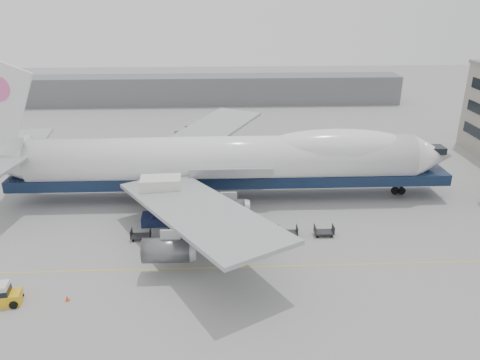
{
  "coord_description": "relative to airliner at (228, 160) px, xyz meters",
  "views": [
    {
      "loc": [
        -0.33,
        -48.26,
        27.51
      ],
      "look_at": [
        2.03,
        6.0,
        5.08
      ],
      "focal_mm": 35.0,
      "sensor_mm": 36.0,
      "label": 1
    }
  ],
  "objects": [
    {
      "name": "dolly_0",
      "position": [
        -10.53,
        -11.53,
        -5.09
      ],
      "size": [
        2.3,
        1.35,
        1.3
      ],
      "color": "#2D2D30",
      "rests_on": "ground"
    },
    {
      "name": "airliner",
      "position": [
        0.0,
        0.0,
        0.0
      ],
      "size": [
        67.0,
        55.3,
        19.98
      ],
      "color": "white",
      "rests_on": "ground"
    },
    {
      "name": "traffic_cone",
      "position": [
        -15.76,
        -22.98,
        -5.36
      ],
      "size": [
        0.38,
        0.38,
        0.57
      ],
      "rotation": [
        0.0,
        0.0,
        -0.36
      ],
      "color": "#E7460C",
      "rests_on": "ground"
    },
    {
      "name": "dolly_1",
      "position": [
        -6.19,
        -11.53,
        -5.09
      ],
      "size": [
        2.3,
        1.35,
        1.3
      ],
      "color": "#2D2D30",
      "rests_on": "ground"
    },
    {
      "name": "apron_line",
      "position": [
        -0.64,
        -18.0,
        -5.62
      ],
      "size": [
        60.0,
        0.15,
        0.01
      ],
      "primitive_type": "cube",
      "color": "gold",
      "rests_on": "ground"
    },
    {
      "name": "dolly_5",
      "position": [
        11.19,
        -11.53,
        -5.09
      ],
      "size": [
        2.3,
        1.35,
        1.3
      ],
      "color": "#2D2D30",
      "rests_on": "ground"
    },
    {
      "name": "catering_truck",
      "position": [
        -8.35,
        -7.45,
        -2.17
      ],
      "size": [
        5.43,
        3.91,
        6.17
      ],
      "rotation": [
        0.0,
        0.0,
        0.05
      ],
      "color": "#1A254E",
      "rests_on": "ground"
    },
    {
      "name": "ground",
      "position": [
        -0.64,
        -12.0,
        -5.62
      ],
      "size": [
        260.0,
        260.0,
        0.0
      ],
      "primitive_type": "plane",
      "color": "gray",
      "rests_on": "ground"
    },
    {
      "name": "dolly_3",
      "position": [
        2.5,
        -11.53,
        -5.09
      ],
      "size": [
        2.3,
        1.35,
        1.3
      ],
      "color": "#2D2D30",
      "rests_on": "ground"
    },
    {
      "name": "dolly_4",
      "position": [
        6.84,
        -11.53,
        -5.09
      ],
      "size": [
        2.3,
        1.35,
        1.3
      ],
      "color": "#2D2D30",
      "rests_on": "ground"
    },
    {
      "name": "dolly_2",
      "position": [
        -1.84,
        -11.53,
        -5.09
      ],
      "size": [
        2.3,
        1.35,
        1.3
      ],
      "color": "#2D2D30",
      "rests_on": "ground"
    },
    {
      "name": "hangar",
      "position": [
        -10.64,
        58.0,
        -2.12
      ],
      "size": [
        110.0,
        8.0,
        7.0
      ],
      "primitive_type": "cube",
      "color": "slate",
      "rests_on": "ground"
    },
    {
      "name": "baggage_tug",
      "position": [
        -21.55,
        -23.22,
        -4.65
      ],
      "size": [
        3.17,
        1.97,
        2.19
      ],
      "rotation": [
        0.0,
        0.0,
        0.13
      ],
      "color": "#ECAF16",
      "rests_on": "ground"
    }
  ]
}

